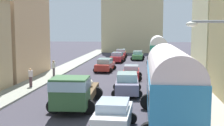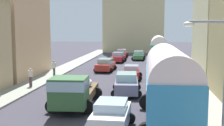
% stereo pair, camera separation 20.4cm
% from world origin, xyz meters
% --- Properties ---
extents(ground_plane, '(154.00, 154.00, 0.00)m').
position_xyz_m(ground_plane, '(0.00, 27.00, 0.00)').
color(ground_plane, '#38353F').
extents(sidewalk_left, '(2.50, 70.00, 0.14)m').
position_xyz_m(sidewalk_left, '(-7.25, 27.00, 0.07)').
color(sidewalk_left, gray).
rests_on(sidewalk_left, ground).
extents(sidewalk_right, '(2.50, 70.00, 0.14)m').
position_xyz_m(sidewalk_right, '(7.25, 27.00, 0.07)').
color(sidewalk_right, '#A39689').
rests_on(sidewalk_right, ground).
extents(building_left_2, '(5.18, 9.76, 8.74)m').
position_xyz_m(building_left_2, '(-11.09, 23.09, 4.37)').
color(building_left_2, tan).
rests_on(building_left_2, ground).
extents(building_right_2, '(4.00, 9.76, 9.65)m').
position_xyz_m(building_right_2, '(10.50, 24.49, 4.83)').
color(building_right_2, beige).
rests_on(building_right_2, ground).
extents(distant_church, '(12.74, 6.88, 21.93)m').
position_xyz_m(distant_church, '(-0.00, 58.08, 7.70)').
color(distant_church, tan).
rests_on(distant_church, ground).
extents(parked_bus_0, '(3.31, 9.49, 4.21)m').
position_xyz_m(parked_bus_0, '(4.55, 8.53, 2.35)').
color(parked_bus_0, teal).
rests_on(parked_bus_0, ground).
extents(parked_bus_1, '(3.26, 8.25, 4.06)m').
position_xyz_m(parked_bus_1, '(4.83, 36.40, 2.25)').
color(parked_bus_1, '#2B9373').
rests_on(parked_bus_1, ground).
extents(cargo_truck_0, '(3.23, 6.67, 2.29)m').
position_xyz_m(cargo_truck_0, '(-1.33, 11.09, 1.20)').
color(cargo_truck_0, '#345C33').
rests_on(cargo_truck_0, ground).
extents(car_0, '(2.49, 4.42, 1.55)m').
position_xyz_m(car_0, '(-1.76, 28.19, 0.78)').
color(car_0, '#B33229').
rests_on(car_0, ground).
extents(car_1, '(2.46, 3.76, 1.56)m').
position_xyz_m(car_1, '(-1.22, 37.65, 0.78)').
color(car_1, '#B4262C').
rests_on(car_1, ground).
extents(car_2, '(2.32, 4.30, 1.52)m').
position_xyz_m(car_2, '(-1.31, 44.74, 0.76)').
color(car_2, '#BB2D2E').
rests_on(car_2, ground).
extents(car_3, '(2.37, 3.78, 1.55)m').
position_xyz_m(car_3, '(1.62, 7.24, 0.79)').
color(car_3, silver).
rests_on(car_3, ground).
extents(car_4, '(2.52, 4.42, 1.70)m').
position_xyz_m(car_4, '(1.74, 15.90, 0.84)').
color(car_4, gray).
rests_on(car_4, ground).
extents(car_5, '(2.24, 3.70, 1.46)m').
position_xyz_m(car_5, '(1.70, 22.81, 0.74)').
color(car_5, '#AB262A').
rests_on(car_5, ground).
extents(car_6, '(2.28, 3.98, 1.48)m').
position_xyz_m(car_6, '(1.73, 41.63, 0.74)').
color(car_6, '#4F924C').
rests_on(car_6, ground).
extents(pedestrian_0, '(0.55, 0.55, 1.77)m').
position_xyz_m(pedestrian_0, '(-6.77, 17.22, 1.00)').
color(pedestrian_0, '#573B42').
rests_on(pedestrian_0, ground).
extents(pedestrian_1, '(0.39, 0.39, 1.82)m').
position_xyz_m(pedestrian_1, '(-6.54, 23.05, 1.04)').
color(pedestrian_1, '#4C444B').
rests_on(pedestrian_1, ground).
extents(streetlamp_near, '(1.78, 0.28, 5.61)m').
position_xyz_m(streetlamp_near, '(6.23, 4.33, 3.42)').
color(streetlamp_near, gray).
rests_on(streetlamp_near, ground).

